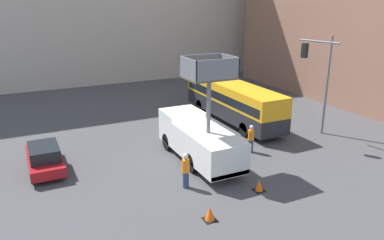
{
  "coord_description": "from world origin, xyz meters",
  "views": [
    {
      "loc": [
        -9.36,
        -19.14,
        9.25
      ],
      "look_at": [
        -0.05,
        0.06,
        2.29
      ],
      "focal_mm": 35.0,
      "sensor_mm": 36.0,
      "label": 1
    }
  ],
  "objects_px": {
    "utility_truck": "(199,137)",
    "traffic_cone_mid_road": "(259,186)",
    "traffic_cone_near_truck": "(210,214)",
    "road_worker_directing": "(251,139)",
    "city_bus": "(232,99)",
    "road_worker_near_truck": "(186,170)",
    "traffic_light_pole": "(320,72)",
    "parked_car_curbside": "(44,158)"
  },
  "relations": [
    {
      "from": "city_bus",
      "to": "road_worker_near_truck",
      "type": "height_order",
      "value": "city_bus"
    },
    {
      "from": "city_bus",
      "to": "traffic_cone_near_truck",
      "type": "distance_m",
      "value": 14.25
    },
    {
      "from": "road_worker_directing",
      "to": "traffic_cone_mid_road",
      "type": "xyz_separation_m",
      "value": [
        -2.46,
        -4.37,
        -0.61
      ]
    },
    {
      "from": "utility_truck",
      "to": "traffic_light_pole",
      "type": "distance_m",
      "value": 9.67
    },
    {
      "from": "utility_truck",
      "to": "traffic_cone_near_truck",
      "type": "height_order",
      "value": "utility_truck"
    },
    {
      "from": "traffic_light_pole",
      "to": "traffic_cone_mid_road",
      "type": "bearing_deg",
      "value": -149.26
    },
    {
      "from": "road_worker_near_truck",
      "to": "traffic_cone_near_truck",
      "type": "xyz_separation_m",
      "value": [
        -0.31,
        -3.16,
        -0.65
      ]
    },
    {
      "from": "traffic_light_pole",
      "to": "traffic_cone_mid_road",
      "type": "distance_m",
      "value": 10.36
    },
    {
      "from": "city_bus",
      "to": "traffic_light_pole",
      "type": "distance_m",
      "value": 7.03
    },
    {
      "from": "road_worker_near_truck",
      "to": "parked_car_curbside",
      "type": "height_order",
      "value": "road_worker_near_truck"
    },
    {
      "from": "traffic_light_pole",
      "to": "traffic_cone_mid_road",
      "type": "xyz_separation_m",
      "value": [
        -8.1,
        -4.82,
        -4.3
      ]
    },
    {
      "from": "utility_truck",
      "to": "traffic_light_pole",
      "type": "relative_size",
      "value": 1.03
    },
    {
      "from": "traffic_cone_mid_road",
      "to": "parked_car_curbside",
      "type": "height_order",
      "value": "parked_car_curbside"
    },
    {
      "from": "utility_truck",
      "to": "road_worker_near_truck",
      "type": "xyz_separation_m",
      "value": [
        -2.1,
        -2.69,
        -0.57
      ]
    },
    {
      "from": "city_bus",
      "to": "road_worker_directing",
      "type": "bearing_deg",
      "value": 159.95
    },
    {
      "from": "city_bus",
      "to": "traffic_cone_mid_road",
      "type": "height_order",
      "value": "city_bus"
    },
    {
      "from": "road_worker_near_truck",
      "to": "traffic_cone_mid_road",
      "type": "bearing_deg",
      "value": -150.3
    },
    {
      "from": "traffic_light_pole",
      "to": "traffic_cone_mid_road",
      "type": "height_order",
      "value": "traffic_light_pole"
    },
    {
      "from": "city_bus",
      "to": "traffic_cone_near_truck",
      "type": "height_order",
      "value": "city_bus"
    },
    {
      "from": "utility_truck",
      "to": "traffic_cone_mid_road",
      "type": "height_order",
      "value": "utility_truck"
    },
    {
      "from": "utility_truck",
      "to": "road_worker_near_truck",
      "type": "bearing_deg",
      "value": -127.87
    },
    {
      "from": "traffic_cone_near_truck",
      "to": "road_worker_directing",
      "type": "bearing_deg",
      "value": 43.26
    },
    {
      "from": "city_bus",
      "to": "parked_car_curbside",
      "type": "distance_m",
      "value": 14.55
    },
    {
      "from": "traffic_cone_near_truck",
      "to": "parked_car_curbside",
      "type": "xyz_separation_m",
      "value": [
        -5.95,
        8.47,
        0.46
      ]
    },
    {
      "from": "city_bus",
      "to": "traffic_cone_mid_road",
      "type": "bearing_deg",
      "value": 156.32
    },
    {
      "from": "utility_truck",
      "to": "road_worker_directing",
      "type": "relative_size",
      "value": 3.99
    },
    {
      "from": "city_bus",
      "to": "parked_car_curbside",
      "type": "height_order",
      "value": "city_bus"
    },
    {
      "from": "road_worker_near_truck",
      "to": "parked_car_curbside",
      "type": "relative_size",
      "value": 0.44
    },
    {
      "from": "city_bus",
      "to": "road_worker_directing",
      "type": "distance_m",
      "value": 6.43
    },
    {
      "from": "road_worker_directing",
      "to": "road_worker_near_truck",
      "type": "bearing_deg",
      "value": 106.32
    },
    {
      "from": "traffic_cone_near_truck",
      "to": "road_worker_near_truck",
      "type": "bearing_deg",
      "value": 84.37
    },
    {
      "from": "traffic_light_pole",
      "to": "utility_truck",
      "type": "bearing_deg",
      "value": -178.86
    },
    {
      "from": "traffic_cone_mid_road",
      "to": "parked_car_curbside",
      "type": "xyz_separation_m",
      "value": [
        -9.43,
        7.25,
        0.47
      ]
    },
    {
      "from": "city_bus",
      "to": "traffic_light_pole",
      "type": "bearing_deg",
      "value": -147.66
    },
    {
      "from": "city_bus",
      "to": "traffic_cone_mid_road",
      "type": "xyz_separation_m",
      "value": [
        -4.75,
        -10.32,
        -1.49
      ]
    },
    {
      "from": "city_bus",
      "to": "traffic_light_pole",
      "type": "height_order",
      "value": "traffic_light_pole"
    },
    {
      "from": "road_worker_directing",
      "to": "city_bus",
      "type": "bearing_deg",
      "value": -28.18
    },
    {
      "from": "traffic_cone_mid_road",
      "to": "city_bus",
      "type": "bearing_deg",
      "value": 65.27
    },
    {
      "from": "road_worker_near_truck",
      "to": "city_bus",
      "type": "bearing_deg",
      "value": -72.28
    },
    {
      "from": "traffic_light_pole",
      "to": "road_worker_near_truck",
      "type": "distance_m",
      "value": 12.18
    },
    {
      "from": "utility_truck",
      "to": "road_worker_near_truck",
      "type": "distance_m",
      "value": 3.46
    },
    {
      "from": "road_worker_near_truck",
      "to": "road_worker_directing",
      "type": "xyz_separation_m",
      "value": [
        5.63,
        2.44,
        -0.06
      ]
    }
  ]
}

